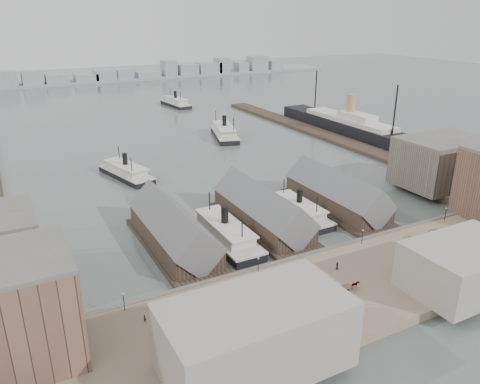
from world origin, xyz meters
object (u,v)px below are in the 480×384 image
horse_cart_right (430,258)px  tram (447,242)px  horse_cart_center (352,286)px  ferry_docked_west (225,233)px  horse_cart_left (177,310)px  ocean_steamer (349,126)px

horse_cart_right → tram: bearing=-84.6°
tram → horse_cart_center: (-32.62, -3.28, -0.91)m
ferry_docked_west → horse_cart_center: bearing=-71.3°
horse_cart_left → horse_cart_center: bearing=-102.4°
ferry_docked_west → ocean_steamer: size_ratio=0.31×
horse_cart_center → horse_cart_right: 24.17m
ferry_docked_west → horse_cart_center: (12.06, -35.71, 0.33)m
ocean_steamer → horse_cart_center: (-92.94, -110.94, -1.36)m
tram → horse_cart_right: size_ratio=2.05×
ferry_docked_west → tram: (44.68, -32.43, 1.24)m
horse_cart_right → horse_cart_center: bearing=80.8°
ferry_docked_west → horse_cart_left: ferry_docked_west is taller
ferry_docked_west → tram: 55.22m
horse_cart_left → horse_cart_right: (59.44, -8.39, -0.01)m
tram → horse_cart_center: size_ratio=1.99×
ferry_docked_west → horse_cart_right: ferry_docked_west is taller
horse_cart_center → horse_cart_right: (24.15, 0.78, -0.03)m
tram → horse_cart_left: (-67.91, 5.89, -0.94)m
ocean_steamer → tram: (-60.32, -107.66, -0.44)m
ocean_steamer → tram: bearing=-119.3°
ocean_steamer → horse_cart_center: bearing=-130.0°
horse_cart_center → horse_cart_right: size_ratio=1.03×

